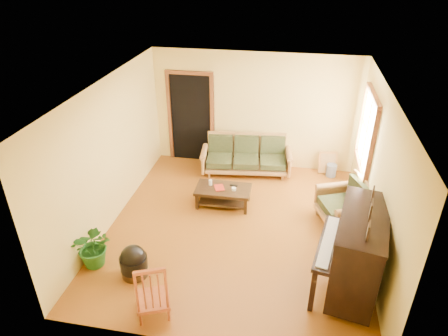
% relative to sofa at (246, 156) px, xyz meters
% --- Properties ---
extents(floor, '(5.00, 5.00, 0.00)m').
position_rel_sofa_xyz_m(floor, '(0.10, -2.05, -0.42)').
color(floor, '#69370D').
rests_on(floor, ground).
extents(doorway, '(1.08, 0.16, 2.05)m').
position_rel_sofa_xyz_m(doorway, '(-1.35, 0.43, 0.61)').
color(doorway, black).
rests_on(doorway, floor).
extents(window, '(0.12, 1.36, 1.46)m').
position_rel_sofa_xyz_m(window, '(2.31, -0.75, 1.08)').
color(window, white).
rests_on(window, right_wall).
extents(sofa, '(2.03, 1.04, 0.83)m').
position_rel_sofa_xyz_m(sofa, '(0.00, 0.00, 0.00)').
color(sofa, '#9F6E3A').
rests_on(sofa, floor).
extents(coffee_table, '(1.07, 0.59, 0.38)m').
position_rel_sofa_xyz_m(coffee_table, '(-0.26, -1.37, -0.22)').
color(coffee_table, black).
rests_on(coffee_table, floor).
extents(armchair, '(1.12, 1.14, 0.89)m').
position_rel_sofa_xyz_m(armchair, '(1.96, -1.52, 0.03)').
color(armchair, '#9F6E3A').
rests_on(armchair, floor).
extents(piano, '(1.13, 1.61, 1.30)m').
position_rel_sofa_xyz_m(piano, '(2.02, -3.18, 0.23)').
color(piano, black).
rests_on(piano, floor).
extents(footstool, '(0.46, 0.46, 0.40)m').
position_rel_sofa_xyz_m(footstool, '(-1.25, -3.51, -0.22)').
color(footstool, black).
rests_on(footstool, floor).
extents(red_chair, '(0.59, 0.61, 0.94)m').
position_rel_sofa_xyz_m(red_chair, '(-0.71, -4.15, 0.05)').
color(red_chair, '#913D1A').
rests_on(red_chair, floor).
extents(leaning_frame, '(0.41, 0.15, 0.54)m').
position_rel_sofa_xyz_m(leaning_frame, '(1.79, 0.31, -0.15)').
color(leaning_frame, '#C28940').
rests_on(leaning_frame, floor).
extents(ceramic_crock, '(0.23, 0.23, 0.28)m').
position_rel_sofa_xyz_m(ceramic_crock, '(1.88, 0.19, -0.28)').
color(ceramic_crock, '#2E4C8C').
rests_on(ceramic_crock, floor).
extents(potted_plant, '(0.69, 0.61, 0.73)m').
position_rel_sofa_xyz_m(potted_plant, '(-1.94, -3.40, -0.05)').
color(potted_plant, '#1E5618').
rests_on(potted_plant, floor).
extents(book, '(0.25, 0.28, 0.02)m').
position_rel_sofa_xyz_m(book, '(-0.42, -1.42, -0.02)').
color(book, '#A42615').
rests_on(book, coffee_table).
extents(candle, '(0.08, 0.08, 0.12)m').
position_rel_sofa_xyz_m(candle, '(-0.53, -1.30, 0.03)').
color(candle, white).
rests_on(candle, coffee_table).
extents(glass_jar, '(0.10, 0.10, 0.05)m').
position_rel_sofa_xyz_m(glass_jar, '(-0.05, -1.40, -0.01)').
color(glass_jar, white).
rests_on(glass_jar, coffee_table).
extents(remote, '(0.16, 0.06, 0.02)m').
position_rel_sofa_xyz_m(remote, '(-0.07, -1.24, -0.02)').
color(remote, black).
rests_on(remote, coffee_table).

